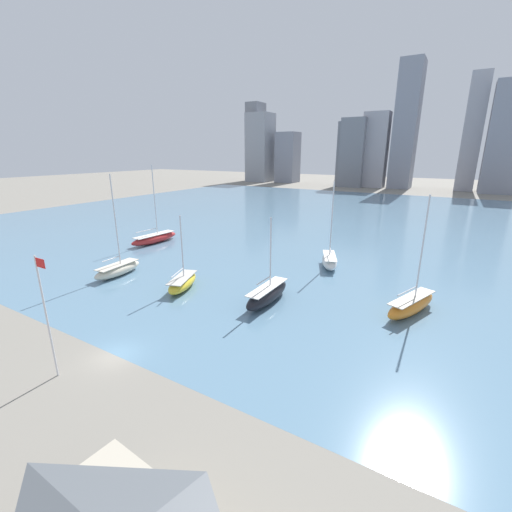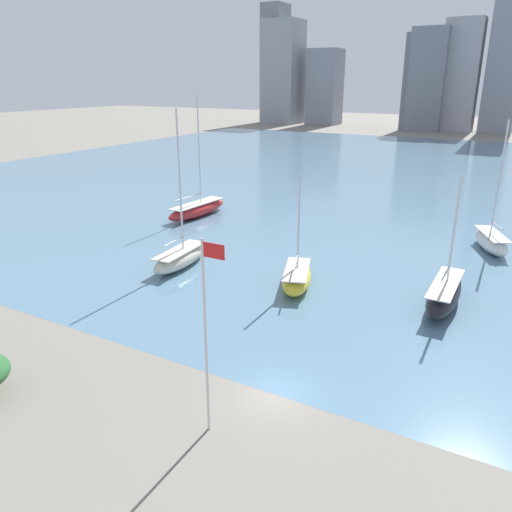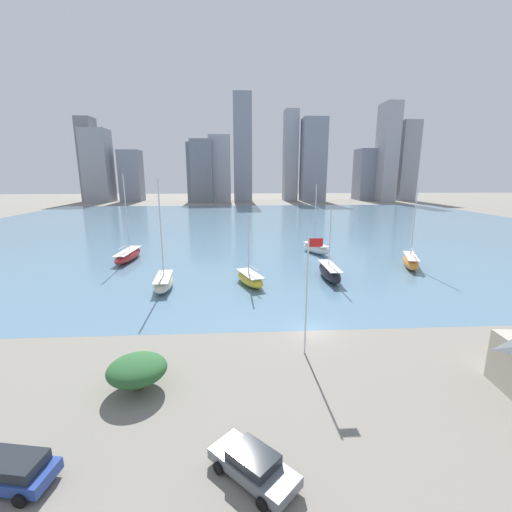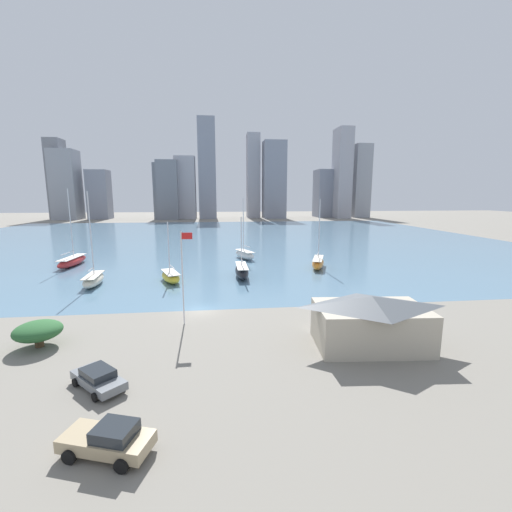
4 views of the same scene
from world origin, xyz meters
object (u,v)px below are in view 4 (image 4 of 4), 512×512
(sailboat_cream, at_px, (93,279))
(flag_pole, at_px, (183,274))
(sailboat_black, at_px, (242,271))
(parked_pickup_tan, at_px, (109,439))
(sailboat_red, at_px, (72,261))
(sailboat_yellow, at_px, (171,276))
(sailboat_white, at_px, (245,254))
(boat_shed, at_px, (371,321))
(sailboat_orange, at_px, (318,263))
(parked_sedan_gray, at_px, (98,378))

(sailboat_cream, bearing_deg, flag_pole, -53.49)
(sailboat_black, xyz_separation_m, parked_pickup_tan, (-10.08, -39.91, -0.20))
(sailboat_red, xyz_separation_m, parked_pickup_tan, (22.77, -53.08, -0.09))
(sailboat_black, distance_m, sailboat_yellow, 11.88)
(sailboat_white, relative_size, sailboat_yellow, 1.36)
(sailboat_black, xyz_separation_m, sailboat_white, (1.85, 16.81, -0.07))
(boat_shed, distance_m, sailboat_cream, 42.07)
(flag_pole, distance_m, sailboat_orange, 35.46)
(boat_shed, xyz_separation_m, sailboat_red, (-42.78, 41.67, -1.42))
(sailboat_black, bearing_deg, boat_shed, -70.90)
(flag_pole, relative_size, sailboat_orange, 0.77)
(sailboat_black, bearing_deg, sailboat_orange, 20.73)
(sailboat_red, relative_size, sailboat_yellow, 1.56)
(flag_pole, bearing_deg, sailboat_red, 126.35)
(sailboat_yellow, distance_m, parked_sedan_gray, 31.18)
(sailboat_orange, height_order, parked_pickup_tan, sailboat_orange)
(boat_shed, height_order, parked_pickup_tan, boat_shed)
(sailboat_orange, bearing_deg, sailboat_white, 160.30)
(sailboat_red, bearing_deg, parked_sedan_gray, -63.12)
(flag_pole, relative_size, sailboat_white, 0.77)
(boat_shed, relative_size, sailboat_orange, 0.79)
(sailboat_cream, xyz_separation_m, sailboat_orange, (38.55, 8.62, 0.11))
(parked_sedan_gray, bearing_deg, sailboat_white, 28.76)
(sailboat_cream, relative_size, parked_sedan_gray, 3.04)
(sailboat_cream, height_order, parked_sedan_gray, sailboat_cream)
(sailboat_cream, relative_size, sailboat_red, 0.96)
(sailboat_yellow, distance_m, parked_pickup_tan, 38.04)
(sailboat_cream, distance_m, sailboat_black, 23.57)
(sailboat_yellow, relative_size, parked_pickup_tan, 1.83)
(sailboat_orange, bearing_deg, boat_shed, -78.68)
(sailboat_black, bearing_deg, sailboat_cream, -173.15)
(sailboat_cream, distance_m, sailboat_yellow, 11.71)
(boat_shed, xyz_separation_m, sailboat_yellow, (-21.65, 26.59, -1.51))
(sailboat_red, relative_size, parked_sedan_gray, 3.18)
(sailboat_orange, relative_size, sailboat_white, 1.00)
(flag_pole, xyz_separation_m, sailboat_white, (9.61, 37.73, -4.55))
(sailboat_red, bearing_deg, flag_pole, -50.15)
(sailboat_yellow, xyz_separation_m, parked_sedan_gray, (-1.14, -31.16, -0.13))
(sailboat_cream, bearing_deg, boat_shed, -41.94)
(sailboat_black, bearing_deg, sailboat_white, 83.62)
(boat_shed, height_order, parked_sedan_gray, boat_shed)
(sailboat_yellow, bearing_deg, sailboat_black, -10.62)
(sailboat_white, bearing_deg, sailboat_orange, -62.61)
(flag_pole, height_order, sailboat_yellow, flag_pole)
(sailboat_orange, xyz_separation_m, parked_pickup_tan, (-25.23, -45.67, -0.18))
(sailboat_yellow, bearing_deg, boat_shed, -70.70)
(sailboat_yellow, bearing_deg, parked_sedan_gray, -111.94)
(boat_shed, bearing_deg, sailboat_white, 104.47)
(flag_pole, distance_m, sailboat_red, 42.58)
(sailboat_red, bearing_deg, sailboat_yellow, -32.01)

